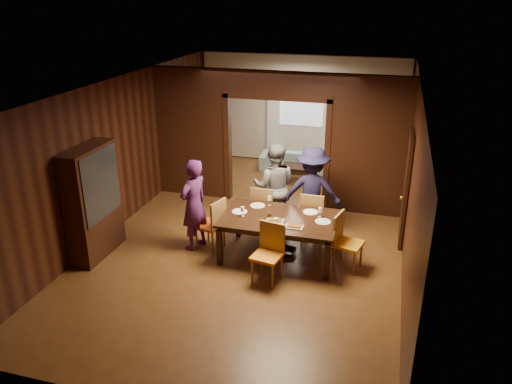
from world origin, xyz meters
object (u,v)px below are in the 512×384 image
(sofa, at_px, (299,160))
(hutch, at_px, (93,202))
(person_navy, at_px, (312,191))
(chair_far_l, at_px, (265,208))
(person_grey, at_px, (274,187))
(chair_right, at_px, (349,242))
(person_purple, at_px, (194,205))
(coffee_table, at_px, (297,174))
(chair_left, at_px, (210,224))
(chair_near, at_px, (267,254))
(dining_table, at_px, (279,237))
(chair_far_r, at_px, (313,215))

(sofa, height_order, hutch, hutch)
(person_navy, distance_m, chair_far_l, 0.97)
(person_grey, distance_m, person_navy, 0.74)
(chair_right, xyz_separation_m, hutch, (-4.37, -0.70, 0.52))
(person_purple, relative_size, person_navy, 0.97)
(chair_far_l, bearing_deg, hutch, 35.96)
(coffee_table, relative_size, hutch, 0.40)
(person_grey, relative_size, hutch, 0.88)
(chair_left, relative_size, hutch, 0.48)
(chair_right, bearing_deg, chair_far_l, 74.57)
(chair_near, bearing_deg, dining_table, 100.17)
(chair_right, bearing_deg, sofa, 34.84)
(chair_far_r, bearing_deg, dining_table, 62.28)
(person_navy, relative_size, hutch, 0.87)
(person_purple, bearing_deg, chair_far_l, 153.46)
(coffee_table, bearing_deg, sofa, 98.37)
(chair_near, bearing_deg, sofa, 106.35)
(chair_left, bearing_deg, sofa, -173.47)
(chair_near, bearing_deg, person_navy, 89.18)
(person_grey, height_order, chair_left, person_grey)
(person_grey, xyz_separation_m, chair_far_l, (-0.14, -0.20, -0.39))
(sofa, relative_size, chair_left, 2.05)
(person_navy, xyz_separation_m, sofa, (-0.93, 3.52, -0.58))
(sofa, height_order, coffee_table, sofa)
(hutch, bearing_deg, person_purple, 23.43)
(chair_right, bearing_deg, chair_left, 103.07)
(chair_far_l, bearing_deg, chair_left, 53.23)
(person_purple, distance_m, dining_table, 1.64)
(person_grey, relative_size, chair_far_r, 1.81)
(person_purple, bearing_deg, hutch, -45.71)
(person_grey, bearing_deg, person_purple, 36.99)
(sofa, relative_size, coffee_table, 2.48)
(person_purple, distance_m, chair_left, 0.46)
(chair_far_l, bearing_deg, dining_table, 122.89)
(chair_far_l, height_order, chair_near, same)
(chair_left, distance_m, chair_right, 2.50)
(person_purple, height_order, sofa, person_purple)
(person_grey, height_order, person_navy, person_grey)
(coffee_table, bearing_deg, chair_near, -84.78)
(person_purple, relative_size, coffee_table, 2.12)
(person_grey, xyz_separation_m, dining_table, (0.36, -1.10, -0.50))
(chair_right, relative_size, chair_far_l, 1.00)
(person_grey, distance_m, sofa, 3.53)
(chair_left, bearing_deg, dining_table, 106.85)
(person_grey, height_order, sofa, person_grey)
(chair_left, bearing_deg, hutch, -52.52)
(chair_left, distance_m, chair_near, 1.52)
(hutch, bearing_deg, chair_far_r, 24.12)
(dining_table, xyz_separation_m, chair_far_r, (0.45, 0.84, 0.10))
(person_navy, xyz_separation_m, hutch, (-3.54, -1.83, 0.13))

